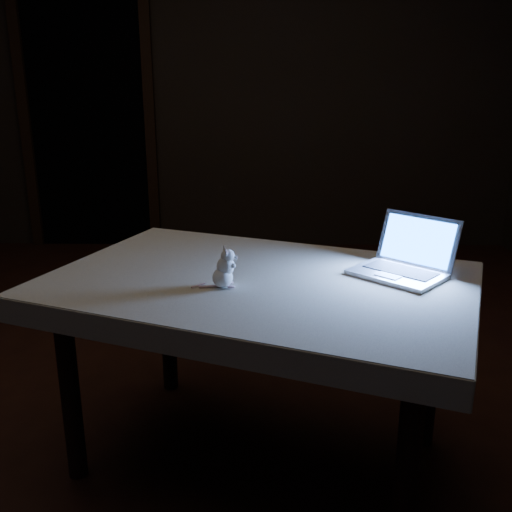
# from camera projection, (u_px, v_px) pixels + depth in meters

# --- Properties ---
(floor) EXTENTS (5.00, 5.00, 0.00)m
(floor) POSITION_uv_depth(u_px,v_px,m) (195.00, 409.00, 2.35)
(floor) COLOR black
(floor) RESTS_ON ground
(back_wall) EXTENTS (4.50, 0.04, 2.60)m
(back_wall) POSITION_uv_depth(u_px,v_px,m) (228.00, 81.00, 4.36)
(back_wall) COLOR black
(back_wall) RESTS_ON ground
(doorway) EXTENTS (1.06, 0.36, 2.13)m
(doorway) POSITION_uv_depth(u_px,v_px,m) (88.00, 112.00, 4.45)
(doorway) COLOR black
(doorway) RESTS_ON back_wall
(table) EXTENTS (1.47, 1.21, 0.68)m
(table) POSITION_uv_depth(u_px,v_px,m) (259.00, 373.00, 1.95)
(table) COLOR black
(table) RESTS_ON floor
(tablecloth) EXTENTS (1.61, 1.51, 0.08)m
(tablecloth) POSITION_uv_depth(u_px,v_px,m) (284.00, 293.00, 1.83)
(tablecloth) COLOR beige
(tablecloth) RESTS_ON table
(laptop) EXTENTS (0.37, 0.37, 0.19)m
(laptop) POSITION_uv_depth(u_px,v_px,m) (399.00, 248.00, 1.84)
(laptop) COLOR #BCBBC0
(laptop) RESTS_ON tablecloth
(plush_mouse) EXTENTS (0.13, 0.13, 0.13)m
(plush_mouse) POSITION_uv_depth(u_px,v_px,m) (222.00, 267.00, 1.75)
(plush_mouse) COLOR white
(plush_mouse) RESTS_ON tablecloth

